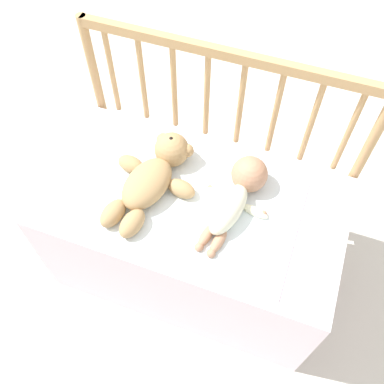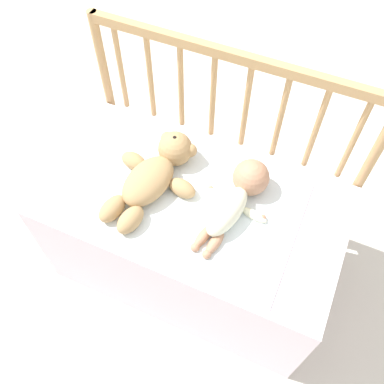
% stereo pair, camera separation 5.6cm
% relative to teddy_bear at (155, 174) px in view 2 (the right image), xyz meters
% --- Properties ---
extents(ground_plane, '(12.00, 12.00, 0.00)m').
position_rel_teddy_bear_xyz_m(ground_plane, '(0.16, -0.02, -0.60)').
color(ground_plane, silver).
extents(crib_mattress, '(1.10, 0.60, 0.55)m').
position_rel_teddy_bear_xyz_m(crib_mattress, '(0.16, -0.02, -0.33)').
color(crib_mattress, silver).
rests_on(crib_mattress, ground_plane).
extents(crib_rail, '(1.10, 0.04, 0.97)m').
position_rel_teddy_bear_xyz_m(crib_rail, '(0.16, 0.31, 0.06)').
color(crib_rail, tan).
rests_on(crib_rail, ground_plane).
extents(blanket, '(0.81, 0.52, 0.01)m').
position_rel_teddy_bear_xyz_m(blanket, '(0.13, -0.03, -0.05)').
color(blanket, white).
rests_on(blanket, crib_mattress).
extents(teddy_bear, '(0.33, 0.45, 0.13)m').
position_rel_teddy_bear_xyz_m(teddy_bear, '(0.00, 0.00, 0.00)').
color(teddy_bear, tan).
rests_on(teddy_bear, crib_mattress).
extents(baby, '(0.25, 0.40, 0.13)m').
position_rel_teddy_bear_xyz_m(baby, '(0.31, 0.03, 0.00)').
color(baby, '#EAEACC').
rests_on(baby, crib_mattress).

